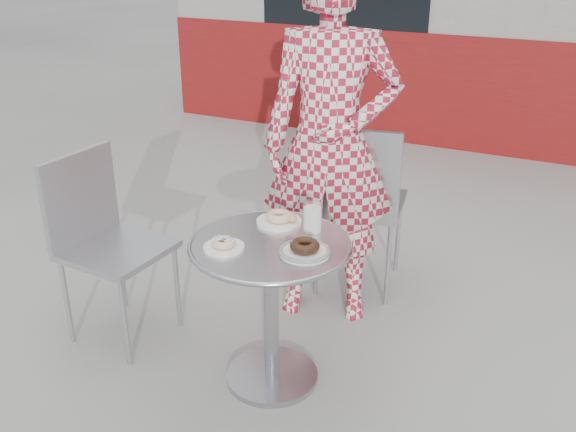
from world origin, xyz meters
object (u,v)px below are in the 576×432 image
at_px(chair_left, 120,283).
at_px(milk_cup, 312,218).
at_px(bistro_table, 271,278).
at_px(plate_near, 224,245).
at_px(plate_checker, 305,250).
at_px(chair_far, 358,236).
at_px(seated_person, 331,144).
at_px(plate_far, 280,219).

xyz_separation_m(chair_left, milk_cup, (0.92, 0.17, 0.45)).
bearing_deg(bistro_table, plate_near, -137.70).
bearing_deg(plate_checker, chair_left, 178.54).
xyz_separation_m(chair_far, plate_near, (-0.17, -1.08, 0.39)).
height_order(seated_person, milk_cup, seated_person).
xyz_separation_m(bistro_table, plate_checker, (0.16, -0.03, 0.18)).
bearing_deg(milk_cup, plate_checker, -73.95).
height_order(plate_near, milk_cup, milk_cup).
distance_m(plate_far, plate_checker, 0.30).
bearing_deg(plate_far, seated_person, 86.29).
height_order(chair_far, milk_cup, chair_far).
bearing_deg(bistro_table, chair_far, 87.91).
distance_m(chair_far, chair_left, 1.28).
height_order(bistro_table, chair_left, chair_left).
xyz_separation_m(bistro_table, chair_left, (-0.81, -0.00, -0.23)).
distance_m(chair_left, plate_checker, 1.06).
xyz_separation_m(plate_far, plate_checker, (0.21, -0.21, -0.00)).
height_order(chair_left, milk_cup, chair_left).
distance_m(bistro_table, chair_left, 0.85).
relative_size(plate_near, milk_cup, 1.27).
height_order(bistro_table, milk_cup, milk_cup).
height_order(seated_person, plate_far, seated_person).
bearing_deg(chair_left, chair_far, -37.91).
relative_size(bistro_table, plate_near, 4.15).
xyz_separation_m(chair_far, plate_checker, (0.13, -0.98, 0.39)).
xyz_separation_m(chair_left, plate_far, (0.76, 0.18, 0.41)).
distance_m(seated_person, milk_cup, 0.53).
height_order(chair_left, plate_checker, chair_left).
relative_size(chair_far, plate_near, 5.84).
bearing_deg(seated_person, plate_far, -111.21).
bearing_deg(seated_person, milk_cup, -92.84).
bearing_deg(plate_far, chair_left, -166.37).
bearing_deg(plate_checker, seated_person, 105.07).
distance_m(seated_person, plate_checker, 0.73).
bearing_deg(chair_far, seated_person, 69.65).
distance_m(bistro_table, plate_near, 0.26).
xyz_separation_m(seated_person, plate_checker, (0.18, -0.68, -0.20)).
bearing_deg(chair_left, plate_checker, -87.75).
bearing_deg(chair_left, milk_cup, -75.75).
relative_size(chair_left, plate_checker, 4.41).
distance_m(plate_near, milk_cup, 0.39).
xyz_separation_m(chair_far, chair_left, (-0.85, -0.95, -0.02)).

